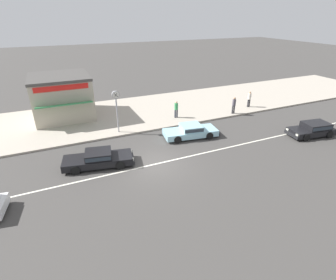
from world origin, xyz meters
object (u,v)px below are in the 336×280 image
sedan_pale_blue_1 (191,131)px  sedan_black_3 (99,158)px  shopfront_corner_warung (62,96)px  hatchback_black_4 (313,129)px  pedestrian_by_shop (234,104)px  pedestrian_near_clock (249,98)px  pedestrian_mid_kerb (176,108)px  street_clock (116,103)px

sedan_pale_blue_1 → sedan_black_3: (-7.78, -1.47, -0.00)m
shopfront_corner_warung → hatchback_black_4: bearing=-34.7°
sedan_pale_blue_1 → pedestrian_by_shop: bearing=24.1°
sedan_pale_blue_1 → sedan_black_3: size_ratio=0.96×
pedestrian_near_clock → pedestrian_mid_kerb: size_ratio=1.03×
pedestrian_near_clock → pedestrian_mid_kerb: 8.49m
sedan_pale_blue_1 → shopfront_corner_warung: size_ratio=0.77×
sedan_black_3 → shopfront_corner_warung: size_ratio=0.79×
sedan_black_3 → pedestrian_near_clock: size_ratio=2.87×
hatchback_black_4 → sedan_pale_blue_1: bearing=157.6°
sedan_black_3 → shopfront_corner_warung: bearing=97.0°
pedestrian_mid_kerb → shopfront_corner_warung: bearing=154.1°
pedestrian_near_clock → sedan_black_3: bearing=-162.5°
sedan_black_3 → hatchback_black_4: hatchback_black_4 is taller
street_clock → pedestrian_by_shop: bearing=-1.2°
pedestrian_near_clock → pedestrian_mid_kerb: (-8.48, 0.30, -0.03)m
shopfront_corner_warung → sedan_black_3: bearing=-83.0°
sedan_pale_blue_1 → sedan_black_3: same height
hatchback_black_4 → pedestrian_by_shop: 7.39m
sedan_pale_blue_1 → pedestrian_by_shop: pedestrian_by_shop is taller
pedestrian_by_shop → shopfront_corner_warung: (-15.44, 6.05, 1.01)m
sedan_pale_blue_1 → pedestrian_near_clock: bearing=23.0°
sedan_black_3 → pedestrian_mid_kerb: (8.45, 5.65, 0.56)m
pedestrian_by_shop → pedestrian_mid_kerb: bearing=167.0°
hatchback_black_4 → sedan_black_3: bearing=172.0°
sedan_black_3 → pedestrian_near_clock: (16.94, 5.35, 0.60)m
sedan_pale_blue_1 → pedestrian_near_clock: (9.16, 3.88, 0.60)m
sedan_pale_blue_1 → street_clock: (-5.25, 3.11, 2.19)m
hatchback_black_4 → pedestrian_near_clock: size_ratio=2.38×
sedan_black_3 → pedestrian_by_shop: (14.17, 4.33, 0.59)m
pedestrian_near_clock → shopfront_corner_warung: size_ratio=0.28×
sedan_pale_blue_1 → pedestrian_by_shop: (6.39, 2.86, 0.59)m
sedan_pale_blue_1 → street_clock: street_clock is taller
sedan_pale_blue_1 → pedestrian_by_shop: size_ratio=2.78×
sedan_black_3 → street_clock: 5.67m
pedestrian_mid_kerb → sedan_black_3: bearing=-146.2°
sedan_black_3 → hatchback_black_4: bearing=-8.0°
street_clock → shopfront_corner_warung: 6.96m
pedestrian_near_clock → pedestrian_by_shop: pedestrian_near_clock is taller
sedan_black_3 → street_clock: (2.53, 4.58, 2.19)m
pedestrian_by_shop → street_clock: bearing=178.8°
pedestrian_by_shop → shopfront_corner_warung: shopfront_corner_warung is taller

